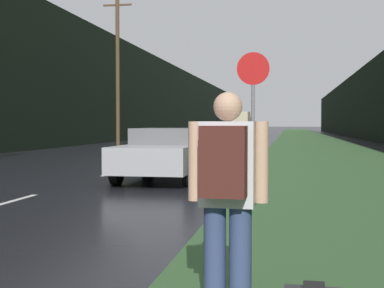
# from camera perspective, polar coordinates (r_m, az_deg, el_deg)

# --- Properties ---
(grass_verge) EXTENTS (6.00, 240.00, 0.02)m
(grass_verge) POSITION_cam_1_polar(r_m,az_deg,el_deg) (40.24, 12.88, 0.01)
(grass_verge) COLOR #33562D
(grass_verge) RESTS_ON ground_plane
(lane_stripe_c) EXTENTS (0.12, 3.00, 0.01)m
(lane_stripe_c) POSITION_cam_1_polar(r_m,az_deg,el_deg) (16.73, -7.86, -2.93)
(lane_stripe_c) COLOR silver
(lane_stripe_c) RESTS_ON ground_plane
(lane_stripe_d) EXTENTS (0.12, 3.00, 0.01)m
(lane_stripe_d) POSITION_cam_1_polar(r_m,az_deg,el_deg) (23.46, -2.50, -1.45)
(lane_stripe_d) COLOR silver
(lane_stripe_d) RESTS_ON ground_plane
(lane_stripe_e) EXTENTS (0.12, 3.00, 0.01)m
(lane_stripe_e) POSITION_cam_1_polar(r_m,az_deg,el_deg) (30.31, 0.44, -0.64)
(lane_stripe_e) COLOR silver
(lane_stripe_e) RESTS_ON ground_plane
(lane_stripe_f) EXTENTS (0.12, 3.00, 0.01)m
(lane_stripe_f) POSITION_cam_1_polar(r_m,az_deg,el_deg) (37.22, 2.30, -0.12)
(lane_stripe_f) COLOR silver
(lane_stripe_f) RESTS_ON ground_plane
(treeline_far_side) EXTENTS (2.00, 140.00, 8.79)m
(treeline_far_side) POSITION_cam_1_polar(r_m,az_deg,el_deg) (52.51, -6.51, 5.33)
(treeline_far_side) COLOR black
(treeline_far_side) RESTS_ON ground_plane
(treeline_near_side) EXTENTS (2.00, 140.00, 6.93)m
(treeline_near_side) POSITION_cam_1_polar(r_m,az_deg,el_deg) (50.82, 19.21, 4.27)
(treeline_near_side) COLOR black
(treeline_near_side) RESTS_ON ground_plane
(utility_pole_far) EXTENTS (1.80, 0.24, 9.32)m
(utility_pole_far) POSITION_cam_1_polar(r_m,az_deg,el_deg) (33.74, -7.94, 7.78)
(utility_pole_far) COLOR #4C3823
(utility_pole_far) RESTS_ON ground_plane
(stop_sign) EXTENTS (0.66, 0.07, 2.94)m
(stop_sign) POSITION_cam_1_polar(r_m,az_deg,el_deg) (10.97, 6.52, 3.74)
(stop_sign) COLOR slate
(stop_sign) RESTS_ON ground_plane
(hitchhiker_with_backpack) EXTENTS (0.59, 0.42, 1.71)m
(hitchhiker_with_backpack) POSITION_cam_1_polar(r_m,az_deg,el_deg) (3.93, 3.74, -5.08)
(hitchhiker_with_backpack) COLOR navy
(hitchhiker_with_backpack) RESTS_ON ground_plane
(car_passing_near) EXTENTS (1.98, 4.70, 1.36)m
(car_passing_near) POSITION_cam_1_polar(r_m,az_deg,el_deg) (14.21, -2.75, -0.93)
(car_passing_near) COLOR #9E9EA3
(car_passing_near) RESTS_ON ground_plane
(car_passing_far) EXTENTS (1.97, 4.63, 1.34)m
(car_passing_far) POSITION_cam_1_polar(r_m,az_deg,el_deg) (31.41, 4.48, 0.69)
(car_passing_far) COLOR black
(car_passing_far) RESTS_ON ground_plane
(car_oncoming) EXTENTS (1.94, 4.44, 1.52)m
(car_oncoming) POSITION_cam_1_polar(r_m,az_deg,el_deg) (53.21, 2.58, 1.38)
(car_oncoming) COLOR #9E9EA3
(car_oncoming) RESTS_ON ground_plane
(delivery_truck) EXTENTS (2.47, 8.02, 3.29)m
(delivery_truck) POSITION_cam_1_polar(r_m,az_deg,el_deg) (82.53, 5.36, 2.33)
(delivery_truck) COLOR #6E684F
(delivery_truck) RESTS_ON ground_plane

